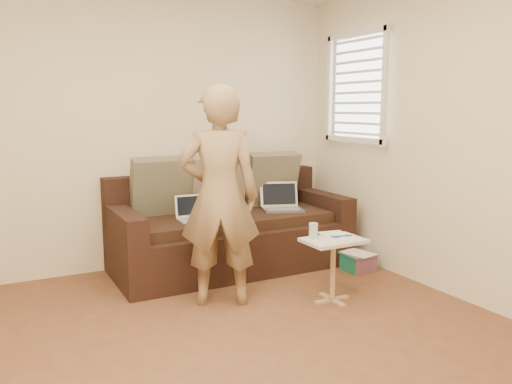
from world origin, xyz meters
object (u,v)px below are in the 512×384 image
Objects in this scene: laptop_silver at (283,210)px; person at (219,196)px; side_table at (333,270)px; striped_box at (358,261)px; drinking_glass at (313,231)px; sofa at (232,224)px; laptop_white at (196,220)px.

laptop_silver is 0.22× the size of person.
person is at bearing 154.42° from side_table.
side_table is 0.88m from striped_box.
person is 1.67m from striped_box.
person is at bearing 156.34° from drinking_glass.
drinking_glass is at bearing -151.38° from striped_box.
laptop_silver is 1.14m from side_table.
person is 6.33× the size of striped_box.
drinking_glass is at bearing 145.49° from side_table.
sofa is at bearing 100.83° from drinking_glass.
striped_box is (1.41, -0.53, -0.44)m from laptop_white.
striped_box is at bearing 37.98° from side_table.
laptop_white is 1.14m from drinking_glass.
sofa is 0.53m from laptop_silver.
person is (-0.46, -0.78, 0.42)m from sofa.
person is 0.78m from drinking_glass.
laptop_silver is 3.13× the size of drinking_glass.
sofa is 5.86× the size of laptop_silver.
striped_box is at bearing -18.52° from laptop_white.
person is at bearing -125.28° from laptop_silver.
sofa is 4.37× the size of side_table.
laptop_white reaches higher than striped_box.
laptop_silver is 0.86m from striped_box.
laptop_silver is at bearing 131.28° from striped_box.
drinking_glass is 1.04m from striped_box.
laptop_white is (-0.92, -0.03, 0.00)m from laptop_silver.
person is 3.35× the size of side_table.
drinking_glass reaches higher than striped_box.
laptop_silver reaches higher than drinking_glass.
side_table is at bearing 177.71° from person.
side_table is (0.73, -1.06, -0.27)m from laptop_white.
striped_box is (1.47, 0.15, -0.76)m from person.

